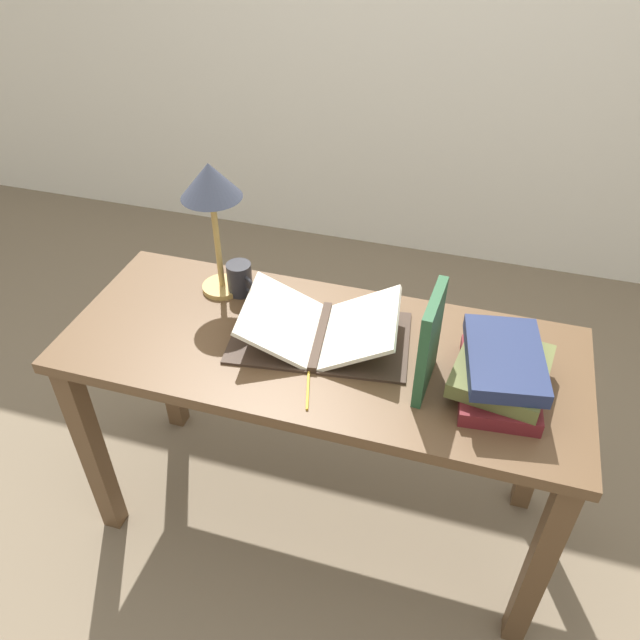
{
  "coord_description": "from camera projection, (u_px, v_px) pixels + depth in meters",
  "views": [
    {
      "loc": [
        0.37,
        -1.24,
        1.9
      ],
      "look_at": [
        -0.01,
        0.01,
        0.85
      ],
      "focal_mm": 35.0,
      "sensor_mm": 36.0,
      "label": 1
    }
  ],
  "objects": [
    {
      "name": "ground_plane",
      "position": [
        321.0,
        510.0,
        2.2
      ],
      "size": [
        12.0,
        12.0,
        0.0
      ],
      "primitive_type": "plane",
      "color": "#70604C"
    },
    {
      "name": "pencil",
      "position": [
        308.0,
        385.0,
        1.59
      ],
      "size": [
        0.05,
        0.17,
        0.01
      ],
      "rotation": [
        0.0,
        0.0,
        0.27
      ],
      "color": "gold",
      "rests_on": "reading_desk"
    },
    {
      "name": "book_stack_tall",
      "position": [
        501.0,
        371.0,
        1.55
      ],
      "size": [
        0.25,
        0.32,
        0.12
      ],
      "color": "maroon",
      "rests_on": "reading_desk"
    },
    {
      "name": "book_standing_upright",
      "position": [
        429.0,
        343.0,
        1.52
      ],
      "size": [
        0.04,
        0.19,
        0.27
      ],
      "rotation": [
        0.0,
        0.0,
        -0.07
      ],
      "color": "#234C2D",
      "rests_on": "reading_desk"
    },
    {
      "name": "reading_desk",
      "position": [
        321.0,
        377.0,
        1.79
      ],
      "size": [
        1.44,
        0.58,
        0.77
      ],
      "color": "brown",
      "rests_on": "ground_plane"
    },
    {
      "name": "open_book",
      "position": [
        320.0,
        330.0,
        1.72
      ],
      "size": [
        0.52,
        0.35,
        0.11
      ],
      "rotation": [
        0.0,
        0.0,
        0.13
      ],
      "color": "#38281E",
      "rests_on": "reading_desk"
    },
    {
      "name": "reading_lamp",
      "position": [
        211.0,
        191.0,
        1.72
      ],
      "size": [
        0.17,
        0.17,
        0.42
      ],
      "color": "tan",
      "rests_on": "reading_desk"
    },
    {
      "name": "coffee_mug",
      "position": [
        240.0,
        279.0,
        1.88
      ],
      "size": [
        0.1,
        0.08,
        0.1
      ],
      "rotation": [
        0.0,
        0.0,
        5.72
      ],
      "color": "#28282D",
      "rests_on": "reading_desk"
    }
  ]
}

